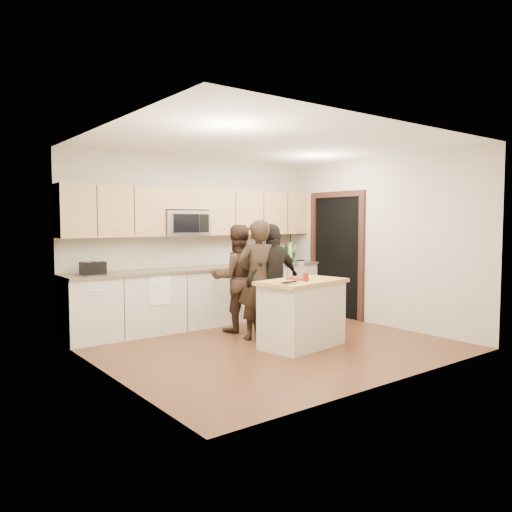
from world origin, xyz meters
TOP-DOWN VIEW (x-y plane):
  - floor at (0.00, 0.00)m, footprint 4.50×4.50m
  - room_shell at (0.00, 0.00)m, footprint 4.52×4.02m
  - back_cabinetry at (0.00, 1.69)m, footprint 4.50×0.66m
  - upper_cabinetry at (0.03, 1.83)m, footprint 4.50×0.33m
  - microwave at (-0.31, 1.80)m, footprint 0.76×0.41m
  - doorway at (2.23, 0.90)m, footprint 0.06×1.25m
  - framed_picture at (1.95, 1.98)m, footprint 0.30×0.03m
  - dish_towel at (-0.95, 1.50)m, footprint 0.34×0.60m
  - island at (0.28, -0.32)m, footprint 1.29×0.87m
  - red_plate at (0.27, -0.24)m, footprint 0.32×0.32m
  - box_grater at (0.29, -0.29)m, footprint 0.10×0.05m
  - drink_glass at (0.21, -0.46)m, footprint 0.07×0.07m
  - cutting_board at (-0.09, -0.44)m, footprint 0.30×0.21m
  - tongs at (-0.16, -0.56)m, footprint 0.25×0.07m
  - knife at (-0.08, -0.61)m, footprint 0.22×0.05m
  - toaster at (-1.83, 1.67)m, footprint 0.32×0.21m
  - bottle_cluster at (1.74, 1.73)m, footprint 0.58×0.24m
  - orchid at (1.90, 1.72)m, footprint 0.29×0.27m
  - woman_left at (0.08, 0.39)m, footprint 0.69×0.53m
  - woman_center at (0.13, 0.97)m, footprint 0.95×0.84m
  - woman_right at (0.37, 0.40)m, footprint 0.99×0.45m

SIDE VIEW (x-z plane):
  - floor at x=0.00m, z-range 0.00..0.00m
  - island at x=0.28m, z-range 0.00..0.90m
  - back_cabinetry at x=0.00m, z-range 0.00..0.94m
  - dish_towel at x=-0.95m, z-range 0.56..1.04m
  - woman_center at x=0.13m, z-range 0.00..1.63m
  - woman_right at x=0.37m, z-range 0.00..1.65m
  - woman_left at x=0.08m, z-range 0.00..1.70m
  - red_plate at x=0.27m, z-range 0.90..0.92m
  - cutting_board at x=-0.09m, z-range 0.90..0.92m
  - knife at x=-0.08m, z-range 0.92..0.93m
  - tongs at x=-0.16m, z-range 0.92..0.94m
  - drink_glass at x=0.21m, z-range 0.90..1.00m
  - toaster at x=-1.83m, z-range 0.94..1.12m
  - box_grater at x=0.29m, z-range 0.92..1.17m
  - bottle_cluster at x=1.74m, z-range 0.93..1.29m
  - orchid at x=1.90m, z-range 0.94..1.37m
  - doorway at x=2.23m, z-range 0.06..2.26m
  - framed_picture at x=1.95m, z-range 1.09..1.47m
  - microwave at x=-0.31m, z-range 1.45..1.85m
  - room_shell at x=0.00m, z-range 0.38..3.09m
  - upper_cabinetry at x=0.03m, z-range 1.47..2.22m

